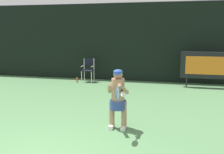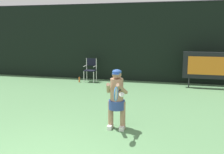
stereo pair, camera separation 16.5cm
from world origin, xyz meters
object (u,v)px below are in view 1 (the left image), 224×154
at_px(scoreboard, 208,65).
at_px(tennis_racket, 118,94).
at_px(tennis_player, 118,97).
at_px(umpire_chair, 88,69).
at_px(water_bottle, 77,80).

xyz_separation_m(scoreboard, tennis_racket, (-2.53, -6.03, 0.08)).
distance_m(tennis_player, tennis_racket, 0.68).
distance_m(scoreboard, umpire_chair, 5.27).
bearing_deg(water_bottle, umpire_chair, 33.46).
relative_size(umpire_chair, water_bottle, 4.08).
xyz_separation_m(scoreboard, umpire_chair, (-5.26, 0.16, -0.33)).
xyz_separation_m(umpire_chair, tennis_player, (2.59, -5.57, 0.17)).
xyz_separation_m(water_bottle, tennis_player, (3.04, -5.27, 0.67)).
distance_m(scoreboard, tennis_player, 6.03).
bearing_deg(water_bottle, tennis_player, -59.97).
height_order(scoreboard, tennis_racket, scoreboard).
height_order(water_bottle, tennis_racket, tennis_racket).
xyz_separation_m(tennis_player, tennis_racket, (0.14, -0.63, 0.24)).
bearing_deg(umpire_chair, scoreboard, -1.79).
distance_m(umpire_chair, water_bottle, 0.74).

